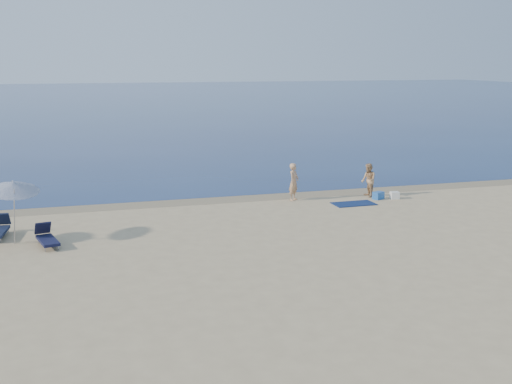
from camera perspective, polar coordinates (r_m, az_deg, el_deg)
The scene contains 9 objects.
sea at distance 109.54m, azimuth -12.68°, elevation 8.02°, with size 240.00×160.00×0.01m, color #0C1F4B.
wet_sand_strip at distance 30.14m, azimuth -1.80°, elevation -0.60°, with size 240.00×1.60×0.00m, color #847254.
person_left at distance 29.73m, azimuth 3.38°, elevation 0.91°, with size 0.63×0.42×1.73m, color tan.
person_right at distance 30.91m, azimuth 9.97°, elevation 1.04°, with size 0.78×0.61×1.60m, color tan.
beach_towel at distance 29.36m, azimuth 8.69°, elevation -1.04°, with size 1.91×1.06×0.03m, color #0D1C45.
white_bag at distance 30.79m, azimuth 12.22°, elevation -0.29°, with size 0.39×0.33×0.33m, color silver.
blue_cooler at distance 30.57m, azimuth 10.82°, elevation -0.30°, with size 0.49×0.35×0.35m, color #2058AE.
umbrella_near at distance 24.14m, azimuth -20.79°, elevation 0.46°, with size 2.37×2.38×2.40m.
lounger_right at distance 23.71m, azimuth -18.10°, elevation -3.92°, with size 0.91×1.75×0.74m.
Camera 1 is at (-7.44, -9.10, 6.40)m, focal length 45.00 mm.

